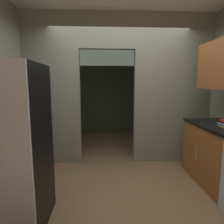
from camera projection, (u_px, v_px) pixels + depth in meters
name	position (u px, v px, depth m)	size (l,w,h in m)	color
ground	(127.00, 195.00, 2.66)	(20.00, 20.00, 0.00)	brown
kitchen_partition	(123.00, 85.00, 3.64)	(3.48, 0.12, 2.77)	gray
adjoining_room_shell	(113.00, 88.00, 5.48)	(3.48, 2.71, 2.77)	slate
refrigerator	(5.00, 148.00, 1.99)	(0.80, 0.75, 1.71)	black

